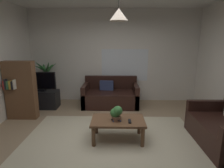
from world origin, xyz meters
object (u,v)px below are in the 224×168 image
at_px(remote_on_table_0, 130,121).
at_px(potted_palm_corner, 47,82).
at_px(couch_under_window, 110,96).
at_px(bookshelf_corner, 20,90).
at_px(book_on_table_1, 116,119).
at_px(potted_plant_on_table, 116,113).
at_px(coffee_table, 118,123).
at_px(tv_stand, 42,99).
at_px(book_on_table_0, 117,120).
at_px(tv, 40,81).
at_px(pendant_lamp, 119,15).

distance_m(remote_on_table_0, potted_palm_corner, 3.35).
bearing_deg(couch_under_window, bookshelf_corner, -155.06).
distance_m(book_on_table_1, potted_plant_on_table, 0.11).
bearing_deg(coffee_table, potted_plant_on_table, -129.77).
relative_size(remote_on_table_0, potted_palm_corner, 0.12).
bearing_deg(tv_stand, bookshelf_corner, -104.09).
height_order(book_on_table_0, potted_palm_corner, potted_palm_corner).
xyz_separation_m(book_on_table_0, tv, (-2.10, 1.75, 0.35)).
distance_m(couch_under_window, bookshelf_corner, 2.37).
xyz_separation_m(couch_under_window, tv_stand, (-1.93, -0.24, -0.02)).
height_order(book_on_table_0, tv_stand, tv_stand).
bearing_deg(potted_palm_corner, book_on_table_0, -47.49).
xyz_separation_m(book_on_table_1, potted_palm_corner, (-2.12, 2.32, 0.17)).
xyz_separation_m(potted_plant_on_table, tv, (-2.10, 1.72, 0.22)).
bearing_deg(couch_under_window, coffee_table, -84.18).
distance_m(remote_on_table_0, bookshelf_corner, 2.75).
bearing_deg(book_on_table_1, pendant_lamp, 58.67).
height_order(coffee_table, tv, tv).
height_order(tv, potted_palm_corner, potted_palm_corner).
bearing_deg(tv, bookshelf_corner, -104.50).
distance_m(coffee_table, tv, 2.75).
distance_m(couch_under_window, tv, 2.01).
relative_size(tv, pendant_lamp, 1.35).
distance_m(book_on_table_0, remote_on_table_0, 0.24).
distance_m(tv_stand, pendant_lamp, 3.39).
xyz_separation_m(couch_under_window, book_on_table_0, (0.17, -2.01, 0.15)).
xyz_separation_m(coffee_table, book_on_table_0, (-0.03, -0.07, 0.08)).
distance_m(couch_under_window, potted_plant_on_table, 2.01).
bearing_deg(book_on_table_0, remote_on_table_0, -6.80).
height_order(couch_under_window, coffee_table, couch_under_window).
height_order(book_on_table_1, tv_stand, tv_stand).
height_order(book_on_table_1, potted_palm_corner, potted_palm_corner).
bearing_deg(book_on_table_1, tv, 140.11).
height_order(remote_on_table_0, tv_stand, tv_stand).
xyz_separation_m(remote_on_table_0, potted_plant_on_table, (-0.24, 0.06, 0.13)).
relative_size(tv, bookshelf_corner, 0.61).
bearing_deg(bookshelf_corner, couch_under_window, 24.94).
height_order(tv_stand, bookshelf_corner, bookshelf_corner).
relative_size(book_on_table_1, tv_stand, 0.17).
bearing_deg(potted_plant_on_table, coffee_table, 50.23).
height_order(couch_under_window, pendant_lamp, pendant_lamp).
bearing_deg(remote_on_table_0, couch_under_window, 102.01).
height_order(coffee_table, potted_plant_on_table, potted_plant_on_table).
distance_m(coffee_table, book_on_table_0, 0.11).
bearing_deg(pendant_lamp, couch_under_window, 95.82).
bearing_deg(couch_under_window, tv, -172.18).
distance_m(book_on_table_1, bookshelf_corner, 2.51).
bearing_deg(bookshelf_corner, book_on_table_0, -24.26).
distance_m(coffee_table, remote_on_table_0, 0.24).
bearing_deg(coffee_table, remote_on_table_0, -24.02).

